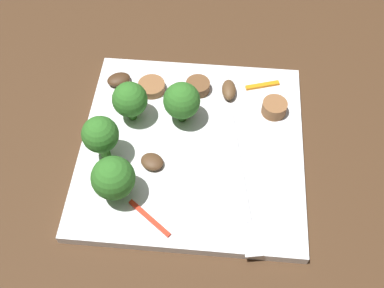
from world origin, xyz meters
The scene contains 15 objects.
ground_plane centered at (0.00, 0.00, 0.00)m, with size 1.40×1.40×0.00m, color #422B19.
plate centered at (0.00, 0.00, 0.01)m, with size 0.25×0.25×0.01m, color white.
fork centered at (0.05, 0.06, 0.01)m, with size 0.18×0.04×0.00m.
broccoli_floret_0 centered at (-0.03, -0.01, 0.04)m, with size 0.04×0.04×0.05m.
broccoli_floret_1 centered at (-0.03, -0.07, 0.04)m, with size 0.04×0.04×0.05m.
broccoli_floret_2 centered at (0.07, -0.07, 0.05)m, with size 0.04×0.04×0.06m.
broccoli_floret_3 centered at (0.02, -0.09, 0.05)m, with size 0.04×0.04×0.06m.
sausage_slice_0 centered at (-0.08, -0.06, 0.02)m, with size 0.03×0.03×0.01m, color brown.
sausage_slice_1 centered at (-0.08, 0.00, 0.02)m, with size 0.03×0.03×0.01m, color brown.
sausage_slice_2 centered at (-0.05, 0.09, 0.02)m, with size 0.03×0.03×0.02m, color brown.
mushroom_0 centered at (-0.08, 0.04, 0.02)m, with size 0.03×0.02×0.01m, color brown.
mushroom_1 centered at (-0.08, -0.10, 0.02)m, with size 0.03×0.02×0.01m, color #422B19.
mushroom_2 centered at (0.03, -0.04, 0.02)m, with size 0.03×0.02×0.01m, color #4C331E.
pepper_strip_1 centered at (0.09, -0.03, 0.01)m, with size 0.06×0.00×0.00m, color red.
pepper_strip_2 centered at (-0.09, 0.08, 0.01)m, with size 0.04×0.01×0.00m, color orange.
Camera 1 is at (0.29, 0.03, 0.44)m, focal length 43.15 mm.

